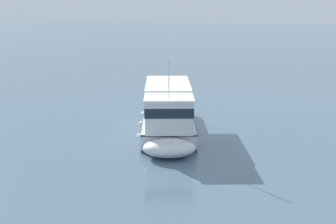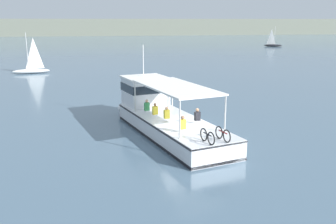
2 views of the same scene
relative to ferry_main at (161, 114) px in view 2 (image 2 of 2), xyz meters
The scene contains 5 objects.
ground_plane 2.99m from the ferry_main, 69.99° to the right, with size 400.00×400.00×0.00m, color slate.
distant_shoreline 166.76m from the ferry_main, 89.67° to the left, with size 400.00×28.00×7.65m, color slate.
ferry_main is the anchor object (origin of this frame).
sailboat_horizon_east 32.30m from the ferry_main, 113.89° to the left, with size 4.96×2.12×5.40m.
sailboat_off_bow 85.28m from the ferry_main, 60.01° to the left, with size 4.88×3.53×5.40m.
Camera 2 is at (-4.65, -20.70, 6.97)m, focal length 40.06 mm.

